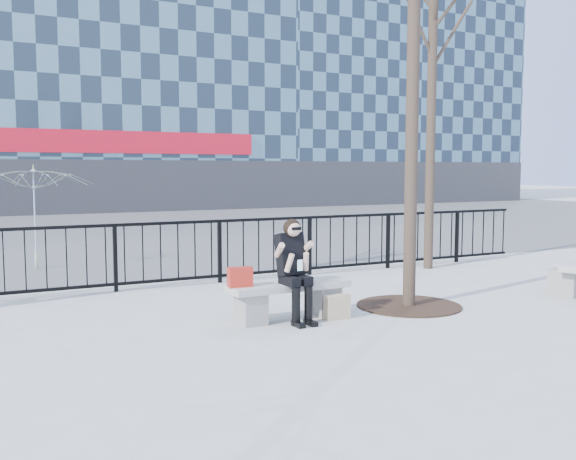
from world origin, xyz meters
name	(u,v)px	position (x,y,z in m)	size (l,w,h in m)	color
ground	(289,319)	(0.00, 0.00, 0.00)	(120.00, 120.00, 0.00)	#989893
street_surface	(85,228)	(0.00, 15.00, 0.00)	(60.00, 23.00, 0.01)	#474747
railing	(209,252)	(0.00, 3.00, 0.55)	(14.00, 0.06, 1.10)	black
building_right	(372,37)	(20.00, 27.00, 10.30)	(16.20, 10.20, 20.60)	slate
tree_grate	(409,306)	(1.90, -0.10, 0.01)	(1.50, 1.50, 0.02)	black
bench_main	(289,297)	(0.00, 0.00, 0.30)	(1.65, 0.46, 0.49)	slate
seated_woman	(295,271)	(0.00, -0.16, 0.67)	(0.50, 0.64, 1.34)	black
handbag	(240,277)	(-0.69, 0.02, 0.61)	(0.30, 0.14, 0.25)	#AC1F15
shopping_bag	(337,307)	(0.56, -0.30, 0.17)	(0.35, 0.13, 0.33)	beige
vendor_umbrella	(35,217)	(-2.49, 6.04, 1.04)	(2.26, 2.31, 2.07)	yellow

